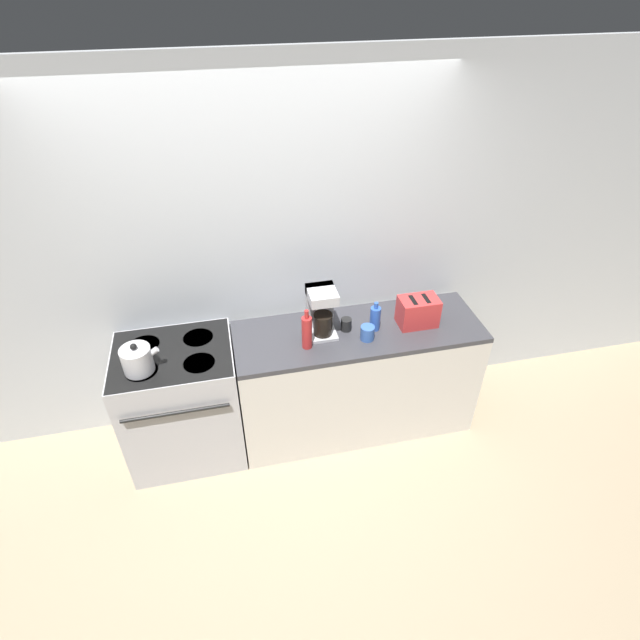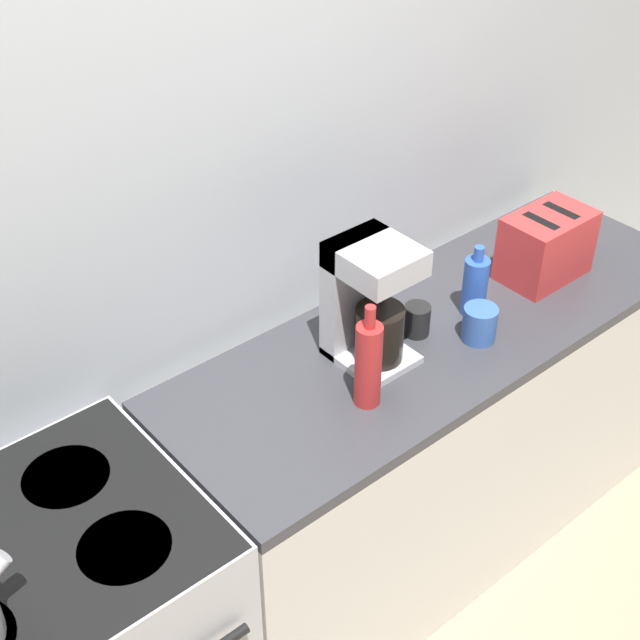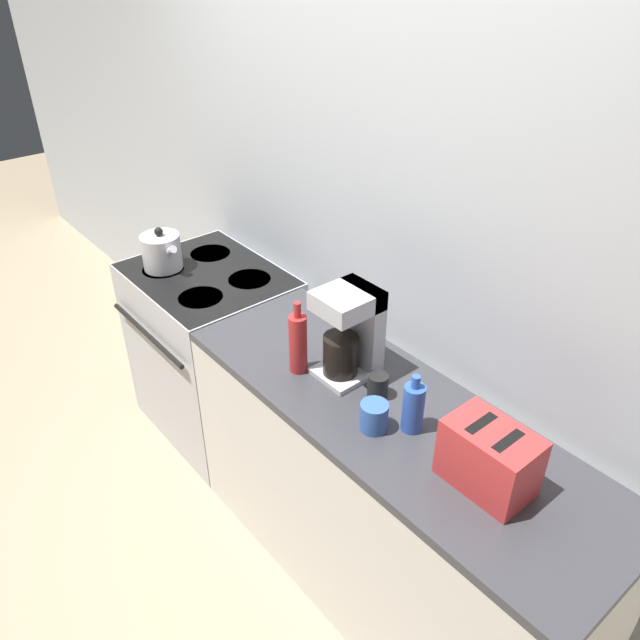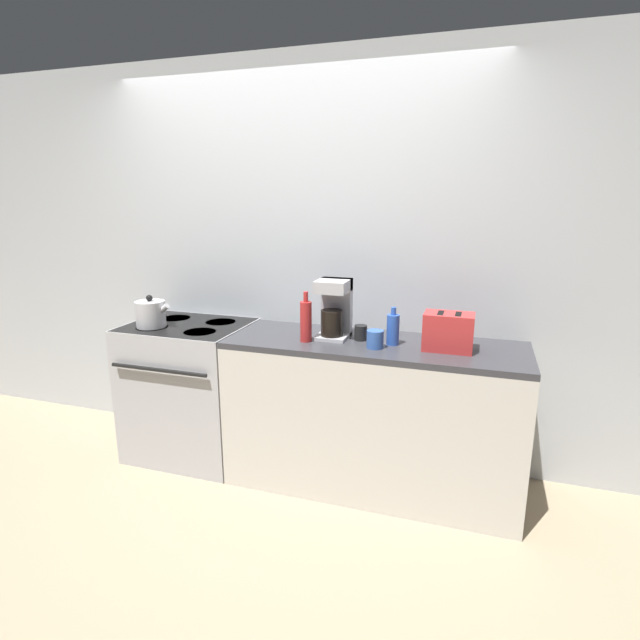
{
  "view_description": "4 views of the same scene",
  "coord_description": "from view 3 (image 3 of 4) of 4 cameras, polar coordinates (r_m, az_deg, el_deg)",
  "views": [
    {
      "loc": [
        -0.24,
        -2.29,
        3.01
      ],
      "look_at": [
        0.34,
        0.3,
        1.03
      ],
      "focal_mm": 28.0,
      "sensor_mm": 36.0,
      "label": 1
    },
    {
      "loc": [
        -0.94,
        -1.01,
        2.41
      ],
      "look_at": [
        0.19,
        0.33,
        1.1
      ],
      "focal_mm": 50.0,
      "sensor_mm": 36.0,
      "label": 2
    },
    {
      "loc": [
        1.71,
        -0.94,
        2.32
      ],
      "look_at": [
        0.18,
        0.33,
        1.05
      ],
      "focal_mm": 35.0,
      "sensor_mm": 36.0,
      "label": 3
    },
    {
      "loc": [
        1.16,
        -2.42,
        1.73
      ],
      "look_at": [
        0.27,
        0.31,
        1.01
      ],
      "focal_mm": 28.0,
      "sensor_mm": 36.0,
      "label": 4
    }
  ],
  "objects": [
    {
      "name": "ground_plane",
      "position": [
        3.03,
        -7.38,
        -17.73
      ],
      "size": [
        12.0,
        12.0,
        0.0
      ],
      "primitive_type": "plane",
      "color": "tan"
    },
    {
      "name": "wall_back",
      "position": [
        2.56,
        3.45,
        9.11
      ],
      "size": [
        8.0,
        0.05,
        2.6
      ],
      "color": "silver",
      "rests_on": "ground_plane"
    },
    {
      "name": "stove",
      "position": [
        3.25,
        -9.65,
        -2.72
      ],
      "size": [
        0.78,
        0.66,
        0.91
      ],
      "color": "#B7B7BC",
      "rests_on": "ground_plane"
    },
    {
      "name": "counter_block",
      "position": [
        2.49,
        5.83,
        -16.17
      ],
      "size": [
        1.72,
        0.58,
        0.91
      ],
      "color": "silver",
      "rests_on": "ground_plane"
    },
    {
      "name": "kettle",
      "position": [
        3.07,
        -14.27,
        6.08
      ],
      "size": [
        0.23,
        0.19,
        0.21
      ],
      "color": "silver",
      "rests_on": "stove"
    },
    {
      "name": "toaster",
      "position": [
        1.91,
        15.22,
        -12.06
      ],
      "size": [
        0.26,
        0.17,
        0.2
      ],
      "color": "red",
      "rests_on": "counter_block"
    },
    {
      "name": "coffee_maker",
      "position": [
        2.23,
        2.87,
        -0.97
      ],
      "size": [
        0.18,
        0.21,
        0.35
      ],
      "color": "#B7B7BC",
      "rests_on": "counter_block"
    },
    {
      "name": "bottle_blue",
      "position": [
        2.05,
        8.53,
        -7.89
      ],
      "size": [
        0.07,
        0.07,
        0.22
      ],
      "color": "#2D56B7",
      "rests_on": "counter_block"
    },
    {
      "name": "bottle_red",
      "position": [
        2.26,
        -2.02,
        -2.09
      ],
      "size": [
        0.07,
        0.07,
        0.29
      ],
      "color": "#B72828",
      "rests_on": "counter_block"
    },
    {
      "name": "cup_blue",
      "position": [
        2.06,
        4.95,
        -8.77
      ],
      "size": [
        0.09,
        0.09,
        0.1
      ],
      "color": "#3860B2",
      "rests_on": "counter_block"
    },
    {
      "name": "cup_black",
      "position": [
        2.2,
        5.31,
        -5.99
      ],
      "size": [
        0.07,
        0.07,
        0.09
      ],
      "color": "black",
      "rests_on": "counter_block"
    }
  ]
}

